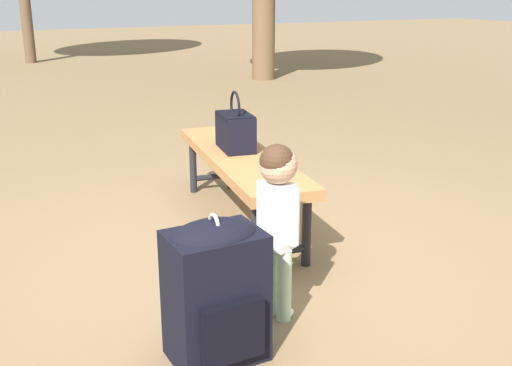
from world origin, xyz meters
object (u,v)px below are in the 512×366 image
Objects in this scene: handbag at (235,130)px; child_standing at (278,206)px; park_bench at (241,163)px; backpack_large at (216,288)px.

child_standing is (1.25, -0.35, -0.04)m from handbag.
child_standing is (1.13, -0.33, 0.14)m from park_bench.
backpack_large is at bearing -28.07° from park_bench.
park_bench is 4.45× the size of handbag.
handbag reaches higher than backpack_large.
park_bench is 1.18m from child_standing.
handbag reaches higher than park_bench.
park_bench is at bearing 163.47° from child_standing.
handbag is 0.60× the size of backpack_large.
handbag is (-0.12, 0.02, 0.18)m from park_bench.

